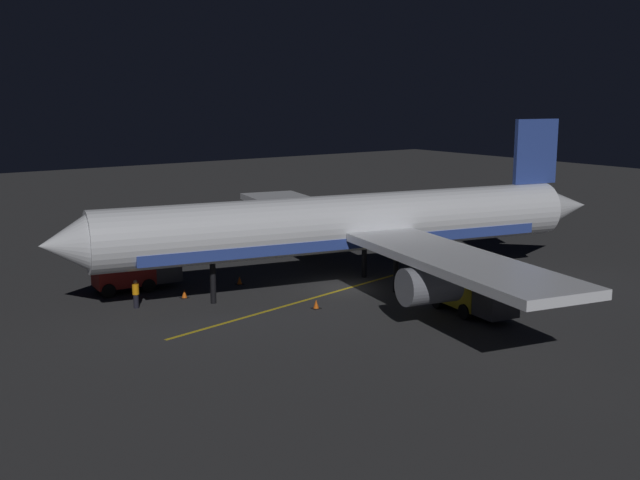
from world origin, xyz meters
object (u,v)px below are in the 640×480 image
airliner (353,225)px  baggage_truck (133,272)px  catering_truck (471,292)px  traffic_cone_under_wing (316,304)px  ground_crew_worker (136,294)px  traffic_cone_near_right (184,294)px  traffic_cone_near_left (240,281)px

airliner → baggage_truck: 14.80m
baggage_truck → catering_truck: catering_truck is taller
catering_truck → traffic_cone_under_wing: (6.25, 6.70, -1.06)m
airliner → ground_crew_worker: airliner is taller
traffic_cone_near_right → traffic_cone_under_wing: bearing=-142.1°
baggage_truck → catering_truck: size_ratio=0.97×
airliner → ground_crew_worker: size_ratio=22.48×
ground_crew_worker → traffic_cone_near_right: (0.38, -3.39, -0.64)m
catering_truck → traffic_cone_near_right: catering_truck is taller
baggage_truck → ground_crew_worker: size_ratio=3.28×
baggage_truck → traffic_cone_near_left: size_ratio=10.36×
traffic_cone_near_right → catering_truck: bearing=-137.5°
catering_truck → traffic_cone_under_wing: 9.22m
airliner → traffic_cone_under_wing: bearing=118.7°
baggage_truck → ground_crew_worker: (-4.10, 1.52, -0.36)m
airliner → traffic_cone_near_left: bearing=47.9°
baggage_truck → traffic_cone_under_wing: 12.86m
baggage_truck → traffic_cone_near_right: bearing=-153.3°
baggage_truck → traffic_cone_near_right: baggage_truck is taller
airliner → catering_truck: airliner is taller
airliner → traffic_cone_under_wing: airliner is taller
traffic_cone_near_right → traffic_cone_under_wing: size_ratio=1.00×
ground_crew_worker → traffic_cone_near_right: ground_crew_worker is taller
ground_crew_worker → traffic_cone_under_wing: (-6.49, -8.73, -0.64)m
traffic_cone_near_left → traffic_cone_near_right: 4.72m
airliner → traffic_cone_near_right: size_ratio=71.13×
catering_truck → traffic_cone_near_right: 17.85m
airliner → traffic_cone_near_left: size_ratio=71.13×
airliner → traffic_cone_near_right: (4.15, 10.32, -3.95)m
airliner → traffic_cone_near_left: 8.65m
catering_truck → traffic_cone_near_left: 16.00m
catering_truck → traffic_cone_near_left: bearing=27.8°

